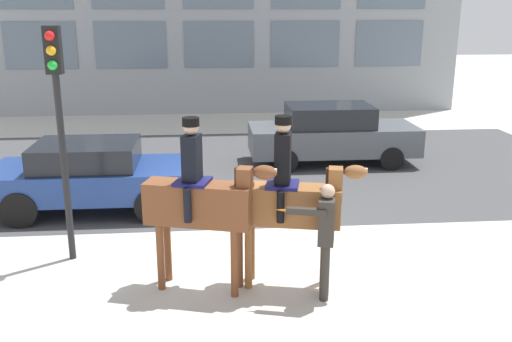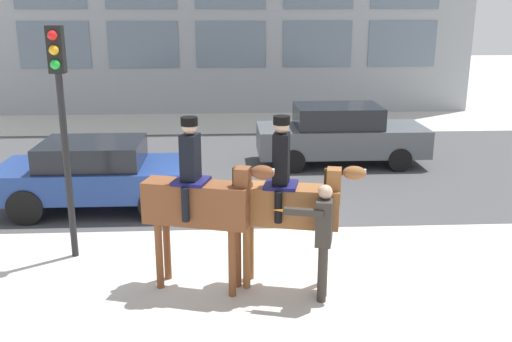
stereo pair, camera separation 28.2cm
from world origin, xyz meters
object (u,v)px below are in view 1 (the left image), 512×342
(traffic_light, at_px, (58,107))
(mounted_horse_lead, at_px, (201,200))
(mounted_horse_companion, at_px, (290,201))
(street_car_far_lane, at_px, (332,134))
(pedestrian_bystander, at_px, (325,232))
(street_car_near_lane, at_px, (92,175))

(traffic_light, bearing_deg, mounted_horse_lead, -29.46)
(mounted_horse_companion, xyz_separation_m, street_car_far_lane, (2.14, 6.91, -0.55))
(street_car_far_lane, bearing_deg, mounted_horse_companion, -107.24)
(pedestrian_bystander, xyz_separation_m, street_car_far_lane, (1.70, 7.32, -0.21))
(pedestrian_bystander, height_order, street_car_near_lane, pedestrian_bystander)
(mounted_horse_lead, height_order, pedestrian_bystander, mounted_horse_lead)
(mounted_horse_lead, height_order, street_car_near_lane, mounted_horse_lead)
(pedestrian_bystander, height_order, traffic_light, traffic_light)
(street_car_near_lane, distance_m, traffic_light, 2.98)
(street_car_near_lane, bearing_deg, mounted_horse_lead, -58.10)
(pedestrian_bystander, xyz_separation_m, traffic_light, (-3.91, 1.68, 1.54))
(pedestrian_bystander, bearing_deg, mounted_horse_lead, -0.24)
(mounted_horse_lead, bearing_deg, mounted_horse_companion, 14.71)
(mounted_horse_companion, xyz_separation_m, street_car_near_lane, (-3.54, 3.65, -0.59))
(mounted_horse_companion, distance_m, street_car_near_lane, 5.11)
(street_car_near_lane, bearing_deg, mounted_horse_companion, -45.89)
(mounted_horse_lead, distance_m, pedestrian_bystander, 1.83)
(street_car_far_lane, bearing_deg, street_car_near_lane, -150.13)
(mounted_horse_lead, relative_size, mounted_horse_companion, 1.00)
(mounted_horse_companion, height_order, pedestrian_bystander, mounted_horse_companion)
(street_car_near_lane, xyz_separation_m, street_car_far_lane, (5.68, 3.26, 0.04))
(mounted_horse_lead, bearing_deg, pedestrian_bystander, 1.73)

